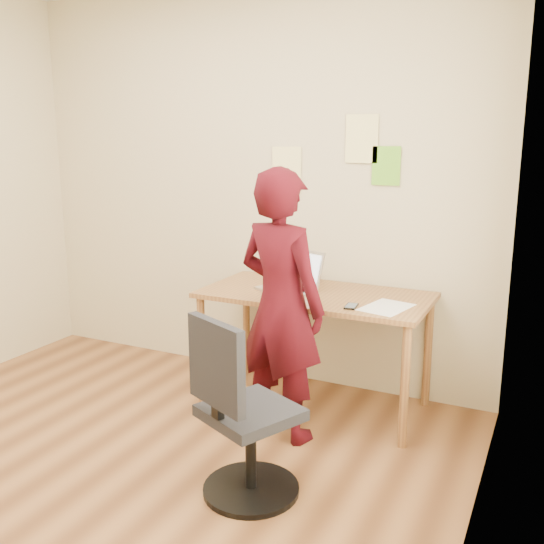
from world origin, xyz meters
The scene contains 10 objects.
room centered at (0.00, 0.00, 1.35)m, with size 3.58×3.58×2.78m.
desk centered at (0.66, 1.38, 0.65)m, with size 1.40×0.70×0.74m.
laptop centered at (0.50, 1.38, 0.79)m, with size 0.43×0.41×0.24m.
paper_sheet centered at (1.14, 1.25, 0.74)m, with size 0.22×0.32×0.00m, color white.
phone centered at (0.96, 1.17, 0.74)m, with size 0.08×0.13×0.01m.
wall_note_left centered at (0.30, 1.74, 1.47)m, with size 0.21×0.00×0.30m, color #FEF198.
wall_note_mid centered at (0.81, 1.74, 1.67)m, with size 0.21×0.00×0.30m, color #FEF198.
wall_note_right centered at (0.98, 1.74, 1.51)m, with size 0.18×0.00×0.24m, color #6CC02B.
office_chair centered at (0.73, 0.28, 0.38)m, with size 0.53×0.53×0.90m.
person centered at (0.63, 0.94, 0.77)m, with size 0.56×0.37×1.53m, color #3A080E.
Camera 1 is at (2.00, -2.00, 1.69)m, focal length 40.00 mm.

